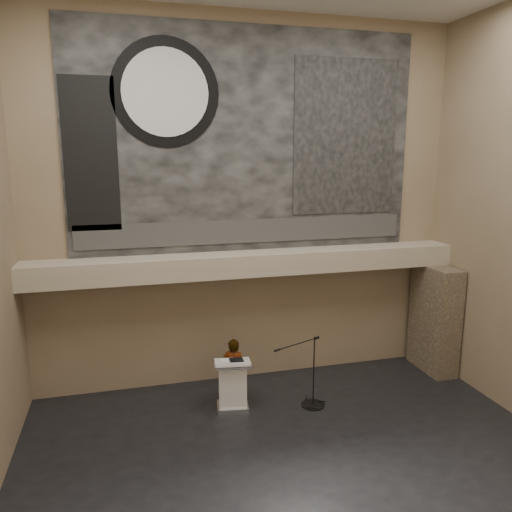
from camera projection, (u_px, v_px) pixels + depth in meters
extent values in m
plane|color=black|center=(303.00, 472.00, 8.69)|extent=(10.00, 10.00, 0.00)
cube|color=#7B684E|center=(247.00, 205.00, 11.61)|extent=(10.00, 0.02, 8.50)
cube|color=#7B684E|center=(484.00, 304.00, 4.04)|extent=(10.00, 0.02, 8.50)
cube|color=tan|center=(252.00, 263.00, 11.49)|extent=(10.00, 0.80, 0.50)
cylinder|color=#B2893D|center=(183.00, 280.00, 11.10)|extent=(0.04, 0.04, 0.06)
cylinder|color=#B2893D|center=(329.00, 271.00, 11.98)|extent=(0.04, 0.04, 0.06)
cube|color=black|center=(247.00, 141.00, 11.28)|extent=(8.00, 0.05, 5.00)
cube|color=#2F2F2F|center=(248.00, 231.00, 11.66)|extent=(7.76, 0.02, 0.55)
cylinder|color=black|center=(165.00, 93.00, 10.59)|extent=(2.30, 0.02, 2.30)
cylinder|color=silver|center=(165.00, 92.00, 10.57)|extent=(1.84, 0.02, 1.84)
cube|color=black|center=(346.00, 138.00, 11.83)|extent=(2.60, 0.02, 3.60)
cube|color=black|center=(91.00, 155.00, 10.45)|extent=(1.10, 0.02, 3.20)
cube|color=#463A2B|center=(435.00, 318.00, 12.57)|extent=(0.60, 1.40, 2.70)
cube|color=silver|center=(233.00, 406.00, 10.86)|extent=(0.74, 0.60, 0.08)
cube|color=white|center=(232.00, 384.00, 10.75)|extent=(0.64, 0.49, 0.96)
cube|color=white|center=(232.00, 362.00, 10.63)|extent=(0.82, 0.63, 0.13)
cube|color=black|center=(236.00, 360.00, 10.61)|extent=(0.30, 0.25, 0.04)
cube|color=silver|center=(226.00, 361.00, 10.59)|extent=(0.21, 0.28, 0.00)
imported|color=beige|center=(234.00, 370.00, 11.06)|extent=(0.62, 0.53, 1.45)
cylinder|color=black|center=(313.00, 405.00, 10.97)|extent=(0.52, 0.52, 0.02)
cylinder|color=black|center=(314.00, 372.00, 10.81)|extent=(0.03, 0.03, 1.59)
cylinder|color=black|center=(296.00, 344.00, 10.34)|extent=(1.08, 0.47, 0.02)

